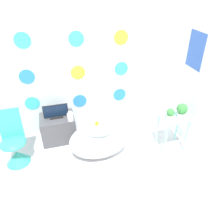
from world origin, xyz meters
name	(u,v)px	position (x,y,z in m)	size (l,w,h in m)	color
ground_plane	(103,200)	(0.00, 0.00, 0.00)	(12.00, 12.00, 0.00)	silver
wall_back_dotted	(76,61)	(0.00, 1.68, 1.30)	(4.27, 0.05, 2.60)	white
wall_right	(198,69)	(1.65, 0.83, 1.31)	(0.06, 2.66, 2.60)	white
bathtub	(99,140)	(0.15, 0.86, 0.28)	(0.92, 0.57, 0.56)	white
rubber_duck	(97,123)	(0.14, 0.88, 0.59)	(0.06, 0.07, 0.07)	yellow
chair	(15,148)	(-1.09, 1.03, 0.26)	(0.38, 0.38, 0.86)	#38B2A3
tv_cabinet	(58,128)	(-0.43, 1.41, 0.23)	(0.56, 0.42, 0.46)	#4C4C51
tv	(56,112)	(-0.43, 1.41, 0.56)	(0.40, 0.12, 0.23)	black
vase	(70,117)	(-0.22, 1.26, 0.53)	(0.10, 0.10, 0.16)	white
side_table	(173,124)	(1.33, 0.71, 0.46)	(0.42, 0.34, 0.59)	#99E0D8
potted_plant_left	(170,114)	(1.23, 0.69, 0.68)	(0.12, 0.12, 0.18)	beige
potted_plant_right	(182,110)	(1.42, 0.69, 0.72)	(0.16, 0.16, 0.24)	white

